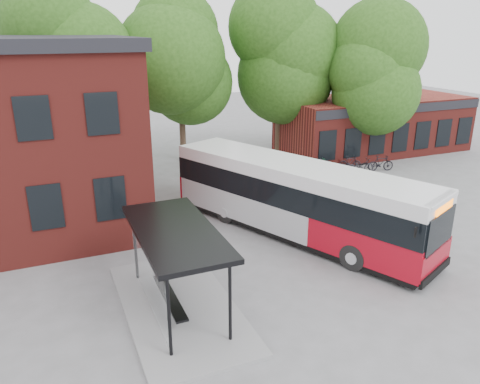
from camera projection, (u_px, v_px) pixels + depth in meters
name	position (u px, v px, depth m)	size (l,w,h in m)	color
ground	(284.00, 269.00, 18.15)	(100.00, 100.00, 0.00)	slate
shop_row	(373.00, 124.00, 35.18)	(14.00, 6.20, 4.00)	maroon
bus_shelter	(177.00, 269.00, 15.14)	(3.60, 7.00, 2.90)	black
bike_rail	(338.00, 170.00, 30.19)	(5.20, 0.10, 0.38)	black
tree_0	(72.00, 87.00, 28.01)	(7.92, 7.92, 11.00)	#214713
tree_1	(181.00, 85.00, 31.56)	(7.92, 7.92, 10.40)	#214713
tree_2	(280.00, 78.00, 33.17)	(7.92, 7.92, 11.00)	#214713
tree_3	(372.00, 93.00, 31.83)	(7.04, 7.04, 9.28)	#214713
city_bus	(295.00, 200.00, 20.77)	(2.75, 12.88, 3.27)	#A10918
bicycle_0	(299.00, 172.00, 28.90)	(0.55, 1.58, 0.83)	black
bicycle_1	(318.00, 166.00, 29.65)	(0.52, 1.84, 1.10)	#113925
bicycle_2	(319.00, 168.00, 29.56)	(0.65, 1.87, 0.98)	black
bicycle_3	(342.00, 169.00, 29.42)	(0.41, 1.47, 0.88)	black
bicycle_4	(332.00, 167.00, 30.02)	(0.58, 1.65, 0.87)	#5A0A0A
bicycle_5	(350.00, 162.00, 30.94)	(0.42, 1.48, 0.89)	black
bicycle_6	(360.00, 166.00, 30.03)	(0.64, 1.83, 0.96)	#26252B
bicycle_7	(381.00, 163.00, 30.47)	(0.49, 1.72, 1.03)	black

